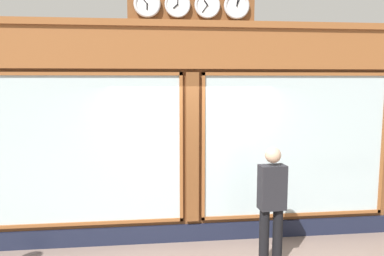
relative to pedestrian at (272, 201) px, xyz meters
name	(u,v)px	position (x,y,z in m)	size (l,w,h in m)	color
shop_facade	(191,132)	(1.00, -1.09, 0.84)	(6.79, 0.42, 4.01)	brown
pedestrian	(272,201)	(0.00, 0.00, 0.00)	(0.38, 0.25, 1.69)	black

